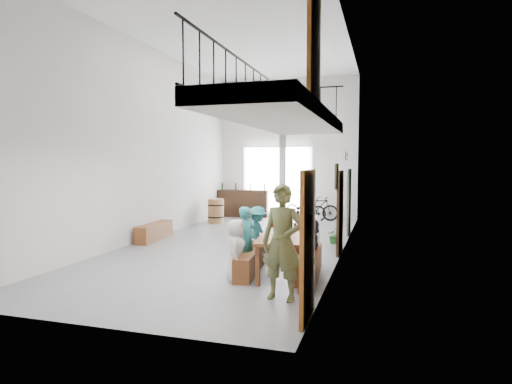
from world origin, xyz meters
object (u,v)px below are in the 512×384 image
(bench_inner, at_px, (251,260))
(serving_counter, at_px, (243,203))
(oak_barrel, at_px, (216,211))
(bicycle_near, at_px, (305,208))
(side_bench, at_px, (155,232))
(host_standing, at_px, (282,242))
(tasting_table, at_px, (282,239))

(bench_inner, height_order, serving_counter, serving_counter)
(oak_barrel, relative_size, bicycle_near, 0.50)
(side_bench, relative_size, serving_counter, 0.82)
(host_standing, bearing_deg, bicycle_near, 106.43)
(oak_barrel, relative_size, host_standing, 0.47)
(oak_barrel, height_order, host_standing, host_standing)
(serving_counter, bearing_deg, host_standing, -74.24)
(serving_counter, bearing_deg, oak_barrel, -106.61)
(tasting_table, bearing_deg, bench_inner, 169.52)
(side_bench, bearing_deg, serving_counter, 82.52)
(oak_barrel, xyz_separation_m, host_standing, (4.29, -7.81, 0.49))
(oak_barrel, xyz_separation_m, bicycle_near, (3.00, 1.61, 0.02))
(tasting_table, bearing_deg, bicycle_near, 89.06)
(tasting_table, bearing_deg, host_standing, -84.15)
(tasting_table, relative_size, host_standing, 1.12)
(tasting_table, xyz_separation_m, oak_barrel, (-3.93, 6.32, -0.27))
(serving_counter, relative_size, bicycle_near, 1.17)
(side_bench, distance_m, bicycle_near, 6.30)
(tasting_table, height_order, side_bench, tasting_table)
(bench_inner, xyz_separation_m, host_standing, (0.99, -1.52, 0.70))
(tasting_table, xyz_separation_m, bicycle_near, (-0.93, 7.93, -0.25))
(oak_barrel, distance_m, host_standing, 8.92)
(side_bench, height_order, host_standing, host_standing)
(bench_inner, xyz_separation_m, bicycle_near, (-0.29, 7.89, 0.23))
(bicycle_near, bearing_deg, bench_inner, -158.01)
(host_standing, bearing_deg, oak_barrel, 127.45)
(side_bench, relative_size, host_standing, 0.91)
(bench_inner, distance_m, side_bench, 4.49)
(tasting_table, bearing_deg, oak_barrel, 114.30)
(tasting_table, relative_size, serving_counter, 1.02)
(oak_barrel, bearing_deg, serving_counter, 79.36)
(oak_barrel, bearing_deg, tasting_table, -58.08)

